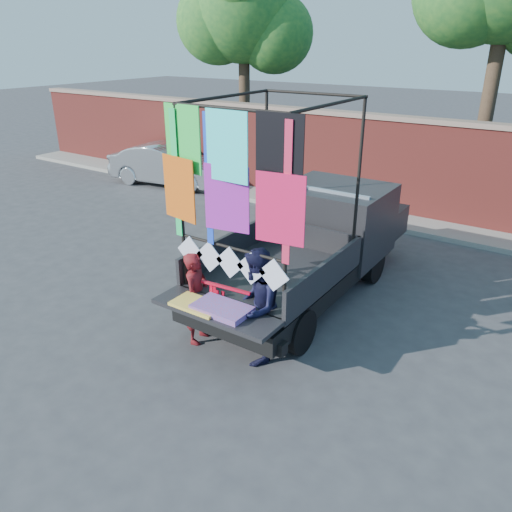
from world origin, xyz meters
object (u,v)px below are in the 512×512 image
Objects in this scene: pickup_truck at (320,239)px; sedan at (169,165)px; man at (257,307)px; woman at (197,298)px.

pickup_truck reaches higher than sedan.
pickup_truck reaches higher than man.
pickup_truck is 3.27× the size of man.
sedan is 10.18m from man.
woman is at bearing -102.32° from pickup_truck.
woman is 1.06m from man.
woman is at bearing -143.91° from sedan.
man is at bearing -99.89° from woman.
sedan is at bearing 31.25° from woman.
man is (0.42, -2.79, -0.03)m from pickup_truck.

